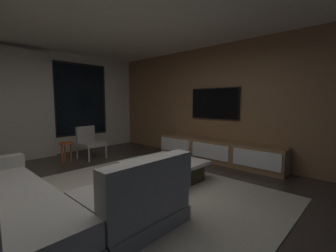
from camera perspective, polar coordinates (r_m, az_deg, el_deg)
floor at (r=3.39m, az=-13.30°, el=-18.11°), size 9.20×9.20×0.00m
back_wall_with_window at (r=6.43m, az=-32.26°, el=4.82°), size 6.60×0.30×2.70m
media_wall at (r=5.41m, az=14.55°, el=5.56°), size 0.12×7.80×2.70m
area_rug at (r=3.51m, az=-7.37°, el=-17.07°), size 3.20×3.80×0.01m
sectional_couch at (r=2.86m, az=-29.85°, el=-17.20°), size 1.98×2.50×0.82m
coffee_table at (r=4.00m, az=-0.91°, el=-11.28°), size 1.16×1.16×0.36m
book_stack_on_coffee_table at (r=3.76m, az=-0.55°, el=-9.00°), size 0.27×0.19×0.08m
accent_chair_near_window at (r=5.88m, az=-19.36°, el=-3.52°), size 0.59×0.61×0.78m
side_stool at (r=5.66m, az=-24.45°, el=-4.71°), size 0.32×0.32×0.46m
media_console at (r=5.31m, az=12.23°, el=-6.33°), size 0.46×3.10×0.52m
mounted_tv at (r=5.44m, az=11.69°, el=5.63°), size 0.05×1.26×0.72m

